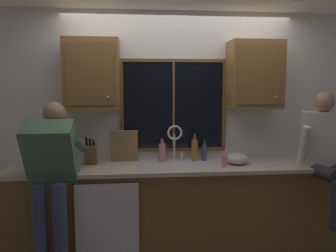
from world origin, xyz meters
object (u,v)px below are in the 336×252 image
Objects in this scene: person_standing at (51,171)px; bottle_amber_small at (162,152)px; bottle_green_glass at (204,152)px; knife_block at (91,154)px; bottle_tall_clear at (195,150)px; mixing_bowl at (237,159)px; soap_dispenser at (225,161)px; person_sitting_on_counter at (328,150)px; cutting_board at (125,146)px.

bottle_amber_small is at bearing 25.31° from person_standing.
knife_block is at bearing -176.40° from bottle_green_glass.
knife_block is 1.06× the size of bottle_tall_clear.
bottle_tall_clear is at bearing 156.35° from mixing_bowl.
soap_dispenser is at bearing -9.91° from knife_block.
knife_block is 1.39m from soap_dispenser.
knife_block reaches higher than bottle_amber_small.
bottle_amber_small is at bearing -176.88° from bottle_green_glass.
mixing_bowl is 0.37m from bottle_green_glass.
person_standing is 6.06× the size of bottle_amber_small.
knife_block is 1.97× the size of soap_dispenser.
person_sitting_on_counter is 4.16× the size of bottle_tall_clear.
mixing_bowl is at bearing 10.14° from person_standing.
person_standing is 9.75× the size of soap_dispenser.
soap_dispenser is at bearing 7.11° from person_standing.
person_sitting_on_counter is 1.25m from bottle_green_glass.
bottle_amber_small is (-0.47, -0.03, 0.01)m from bottle_green_glass.
soap_dispenser is at bearing -50.21° from bottle_tall_clear.
person_sitting_on_counter reaches higher than mixing_bowl.
cutting_board is at bearing 178.40° from bottle_green_glass.
bottle_green_glass is at bearing 3.12° from bottle_amber_small.
person_sitting_on_counter is at bearing -8.07° from soap_dispenser.
knife_block is at bearing 56.14° from person_standing.
knife_block and bottle_tall_clear have the same top height.
knife_block is 1.11m from bottle_tall_clear.
mixing_bowl is 0.21m from soap_dispenser.
knife_block is at bearing 175.60° from mixing_bowl.
cutting_board is (0.65, 0.55, 0.12)m from person_standing.
mixing_bowl is at bearing -10.46° from cutting_board.
cutting_board is at bearing 161.55° from soap_dispenser.
person_standing reaches higher than knife_block.
bottle_amber_small reaches higher than bottle_green_glass.
person_sitting_on_counter is 0.89m from mixing_bowl.
cutting_board is at bearing 16.20° from knife_block.
cutting_board is 1.42× the size of mixing_bowl.
cutting_board is 1.35× the size of bottle_amber_small.
bottle_tall_clear is (0.76, -0.03, -0.05)m from cutting_board.
person_standing is at bearing -178.63° from person_sitting_on_counter.
bottle_green_glass is 0.89× the size of bottle_amber_small.
mixing_bowl is (1.54, -0.12, -0.05)m from knife_block.
person_standing is 1.27× the size of person_sitting_on_counter.
person_sitting_on_counter is at bearing -17.39° from mixing_bowl.
cutting_board is (0.35, 0.10, 0.06)m from knife_block.
bottle_tall_clear reaches higher than bottle_amber_small.
bottle_amber_small is at bearing 167.80° from mixing_bowl.
knife_block is 0.37m from cutting_board.
bottle_tall_clear is (-1.27, 0.45, -0.06)m from person_sitting_on_counter.
bottle_green_glass is (-0.15, 0.32, 0.03)m from soap_dispenser.
person_sitting_on_counter is 1.03m from soap_dispenser.
cutting_board is 1.17× the size of bottle_tall_clear.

